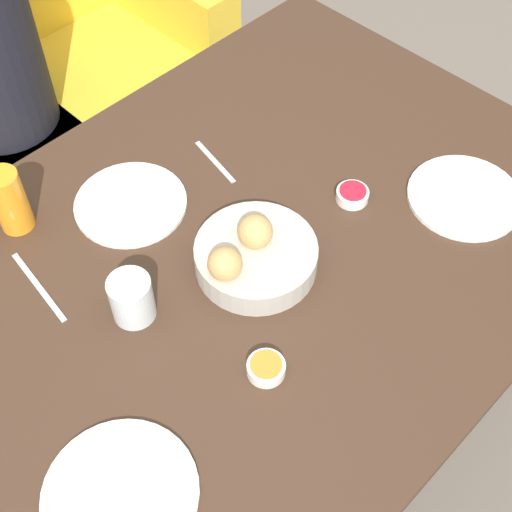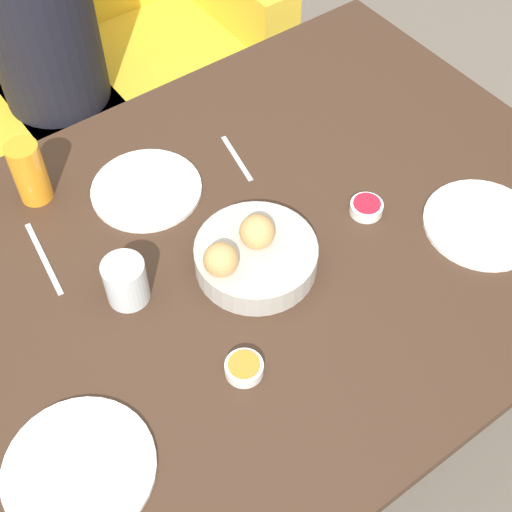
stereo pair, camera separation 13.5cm
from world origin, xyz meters
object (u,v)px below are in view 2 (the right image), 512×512
(couch, at_px, (46,99))
(jam_bowl_berry, at_px, (366,207))
(water_tumbler, at_px, (126,281))
(fork_silver, at_px, (44,258))
(plate_far_center, at_px, (146,189))
(juice_glass, at_px, (29,172))
(spoon_coffee, at_px, (237,158))
(jam_bowl_honey, at_px, (244,368))
(bread_basket, at_px, (254,255))
(plate_near_left, at_px, (79,469))
(plate_near_right, at_px, (482,224))
(seated_person, at_px, (57,83))

(couch, relative_size, jam_bowl_berry, 22.07)
(couch, xyz_separation_m, water_tumbler, (-0.27, -1.16, 0.50))
(fork_silver, bearing_deg, plate_far_center, 8.10)
(juice_glass, relative_size, spoon_coffee, 0.95)
(jam_bowl_berry, bearing_deg, jam_bowl_honey, -159.71)
(water_tumbler, height_order, jam_bowl_berry, water_tumbler)
(bread_basket, xyz_separation_m, plate_near_left, (-0.46, -0.16, -0.03))
(plate_near_left, height_order, spoon_coffee, plate_near_left)
(couch, xyz_separation_m, jam_bowl_honey, (-0.19, -1.41, 0.47))
(jam_bowl_berry, height_order, spoon_coffee, jam_bowl_berry)
(couch, distance_m, juice_glass, 1.02)
(fork_silver, bearing_deg, water_tumbler, -62.44)
(couch, bearing_deg, fork_silver, -110.40)
(couch, height_order, bread_basket, couch)
(plate_far_center, distance_m, jam_bowl_honey, 0.47)
(jam_bowl_honey, bearing_deg, fork_silver, 111.88)
(plate_near_left, xyz_separation_m, jam_bowl_honey, (0.31, -0.01, 0.01))
(couch, distance_m, plate_near_right, 1.54)
(plate_near_left, distance_m, juice_glass, 0.62)
(bread_basket, distance_m, plate_near_right, 0.47)
(plate_near_right, distance_m, juice_glass, 0.92)
(fork_silver, bearing_deg, jam_bowl_berry, -25.26)
(juice_glass, xyz_separation_m, jam_bowl_honey, (0.11, -0.59, -0.06))
(bread_basket, bearing_deg, fork_silver, 141.45)
(bread_basket, relative_size, jam_bowl_berry, 3.47)
(seated_person, bearing_deg, plate_near_right, -73.25)
(couch, bearing_deg, jam_bowl_honey, -97.77)
(bread_basket, height_order, spoon_coffee, bread_basket)
(couch, relative_size, jam_bowl_honey, 22.07)
(plate_near_left, bearing_deg, water_tumbler, 46.74)
(bread_basket, xyz_separation_m, jam_bowl_berry, (0.27, -0.02, -0.02))
(spoon_coffee, bearing_deg, jam_bowl_honey, -123.65)
(plate_near_left, relative_size, juice_glass, 1.75)
(bread_basket, height_order, plate_near_right, bread_basket)
(juice_glass, distance_m, water_tumbler, 0.33)
(plate_near_left, bearing_deg, bread_basket, 19.72)
(fork_silver, bearing_deg, juice_glass, 68.51)
(couch, xyz_separation_m, fork_silver, (-0.37, -0.98, 0.45))
(water_tumbler, xyz_separation_m, spoon_coffee, (0.37, 0.18, -0.05))
(bread_basket, relative_size, plate_far_center, 1.01)
(water_tumbler, bearing_deg, jam_bowl_berry, -11.68)
(bread_basket, bearing_deg, spoon_coffee, 61.26)
(jam_bowl_berry, distance_m, spoon_coffee, 0.31)
(juice_glass, xyz_separation_m, jam_bowl_berry, (0.52, -0.44, -0.06))
(jam_bowl_honey, bearing_deg, plate_far_center, 80.18)
(couch, distance_m, spoon_coffee, 1.08)
(jam_bowl_honey, height_order, fork_silver, jam_bowl_honey)
(plate_near_right, xyz_separation_m, plate_far_center, (-0.50, 0.48, 0.00))
(bread_basket, bearing_deg, seated_person, 87.44)
(seated_person, relative_size, jam_bowl_berry, 16.82)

